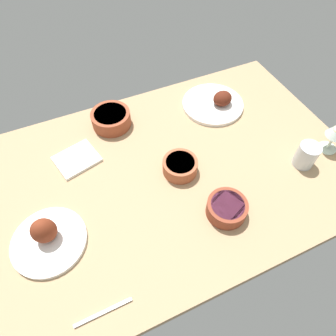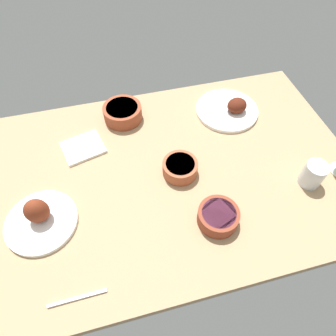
{
  "view_description": "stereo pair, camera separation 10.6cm",
  "coord_description": "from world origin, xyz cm",
  "views": [
    {
      "loc": [
        -25.89,
        -57.54,
        91.74
      ],
      "look_at": [
        0.0,
        0.0,
        6.0
      ],
      "focal_mm": 31.25,
      "sensor_mm": 36.0,
      "label": 1
    },
    {
      "loc": [
        -15.86,
        -61.07,
        91.74
      ],
      "look_at": [
        0.0,
        0.0,
        6.0
      ],
      "focal_mm": 31.25,
      "sensor_mm": 36.0,
      "label": 2
    }
  ],
  "objects": [
    {
      "name": "bowl_onions",
      "position": [
        10.6,
        -23.39,
        6.93
      ],
      "size": [
        13.36,
        13.36,
        5.38
      ],
      "color": "brown",
      "rests_on": "dining_table"
    },
    {
      "name": "plate_far_side",
      "position": [
        33.44,
        24.09,
        5.7
      ],
      "size": [
        26.63,
        26.63,
        7.66
      ],
      "color": "white",
      "rests_on": "dining_table"
    },
    {
      "name": "plate_near_viewer",
      "position": [
        -44.99,
        -9.51,
        6.75
      ],
      "size": [
        23.27,
        23.27,
        11.12
      ],
      "color": "white",
      "rests_on": "dining_table"
    },
    {
      "name": "folded_napkin",
      "position": [
        -29.38,
        19.01,
        4.6
      ],
      "size": [
        17.92,
        16.35,
        1.2
      ],
      "primitive_type": "cube",
      "rotation": [
        0.0,
        0.0,
        0.25
      ],
      "color": "white",
      "rests_on": "dining_table"
    },
    {
      "name": "water_tumbler",
      "position": [
        47.58,
        -17.32,
        8.74
      ],
      "size": [
        7.6,
        7.6,
        9.48
      ],
      "primitive_type": "cylinder",
      "color": "silver",
      "rests_on": "dining_table"
    },
    {
      "name": "bowl_potatoes",
      "position": [
        -11.34,
        31.77,
        7.36
      ],
      "size": [
        15.96,
        15.96,
        6.22
      ],
      "color": "brown",
      "rests_on": "dining_table"
    },
    {
      "name": "bowl_soup",
      "position": [
        4.09,
        -1.56,
        6.95
      ],
      "size": [
        12.71,
        12.71,
        5.41
      ],
      "color": "#A35133",
      "rests_on": "dining_table"
    },
    {
      "name": "dining_table",
      "position": [
        0.0,
        0.0,
        2.0
      ],
      "size": [
        140.0,
        90.0,
        4.0
      ],
      "primitive_type": "cube",
      "color": "tan",
      "rests_on": "ground"
    },
    {
      "name": "fork_loose",
      "position": [
        -35.6,
        -36.27,
        4.4
      ],
      "size": [
        16.52,
        1.09,
        0.8
      ],
      "primitive_type": "cube",
      "rotation": [
        0.0,
        0.0,
        3.15
      ],
      "color": "silver",
      "rests_on": "dining_table"
    }
  ]
}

